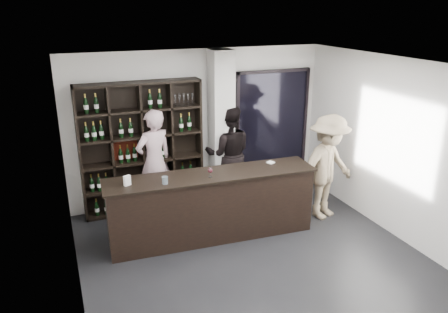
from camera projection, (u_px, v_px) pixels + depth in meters
name	position (u px, v px, depth m)	size (l,w,h in m)	color
floor	(261.00, 267.00, 6.42)	(5.00, 5.50, 0.01)	black
wine_shelf	(142.00, 148.00, 7.87)	(2.20, 0.35, 2.40)	black
structural_column	(221.00, 128.00, 8.23)	(0.40, 0.40, 2.90)	silver
glass_panel	(272.00, 122.00, 8.86)	(1.60, 0.08, 2.10)	black
tasting_counter	(212.00, 206.00, 7.08)	(3.39, 0.70, 1.12)	black
taster_pink	(154.00, 162.00, 7.87)	(0.71, 0.46, 1.94)	#D0A9B2
taster_black	(228.00, 154.00, 8.38)	(0.91, 0.71, 1.88)	black
customer	(328.00, 167.00, 7.66)	(1.22, 0.70, 1.90)	gray
wine_glass	(210.00, 172.00, 6.75)	(0.07, 0.07, 0.17)	white
spit_cup	(165.00, 180.00, 6.50)	(0.09, 0.09, 0.12)	#9AB1BE
napkin_stack	(271.00, 162.00, 7.37)	(0.11, 0.11, 0.02)	white
card_stand	(127.00, 181.00, 6.44)	(0.10, 0.05, 0.15)	white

